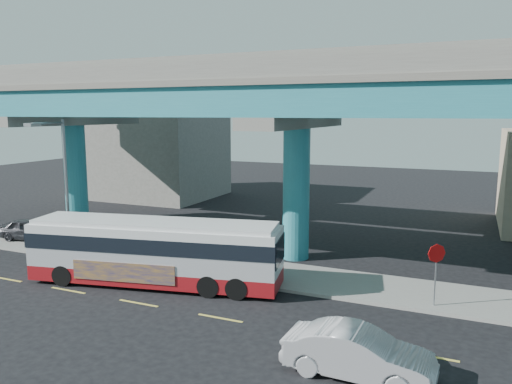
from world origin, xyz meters
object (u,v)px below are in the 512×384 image
at_px(transit_bus, 155,250).
at_px(stop_sign, 436,261).
at_px(sedan, 358,353).
at_px(street_lamp, 58,169).
at_px(parked_car, 30,229).

bearing_deg(transit_bus, stop_sign, -1.93).
distance_m(transit_bus, sedan, 11.81).
xyz_separation_m(sedan, street_lamp, (-18.01, 6.01, 4.39)).
distance_m(transit_bus, parked_car, 12.56).
distance_m(transit_bus, stop_sign, 12.77).
distance_m(parked_car, street_lamp, 6.83).
relative_size(sedan, stop_sign, 1.77).
distance_m(street_lamp, stop_sign, 20.04).
bearing_deg(transit_bus, sedan, -34.68).
distance_m(sedan, parked_car, 24.25).
xyz_separation_m(transit_bus, sedan, (10.81, -4.66, -0.94)).
height_order(sedan, street_lamp, street_lamp).
relative_size(parked_car, stop_sign, 1.58).
height_order(parked_car, street_lamp, street_lamp).
bearing_deg(parked_car, stop_sign, -105.08).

